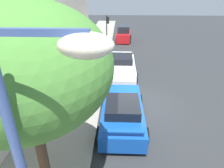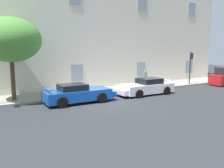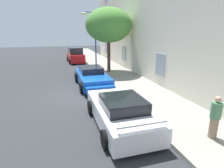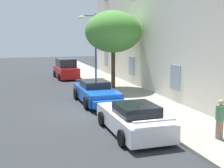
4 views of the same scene
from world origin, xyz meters
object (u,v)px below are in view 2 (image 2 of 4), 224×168
(sportscar_red_lead, at_px, (80,94))
(tree_near_kerb, at_px, (10,40))
(traffic_light, at_px, (191,62))
(sportscar_yellow_flank, at_px, (144,87))
(pedestrian_admiring, at_px, (145,78))

(sportscar_red_lead, distance_m, tree_near_kerb, 5.90)
(sportscar_red_lead, xyz_separation_m, traffic_light, (12.69, 1.51, 1.77))
(sportscar_red_lead, bearing_deg, tree_near_kerb, 149.63)
(sportscar_yellow_flank, xyz_separation_m, traffic_light, (7.03, 1.50, 1.80))
(traffic_light, bearing_deg, sportscar_red_lead, -173.22)
(sportscar_red_lead, height_order, traffic_light, traffic_light)
(sportscar_red_lead, height_order, pedestrian_admiring, pedestrian_admiring)
(sportscar_yellow_flank, bearing_deg, traffic_light, 12.04)
(sportscar_yellow_flank, distance_m, tree_near_kerb, 10.59)
(tree_near_kerb, distance_m, pedestrian_admiring, 12.35)
(tree_near_kerb, bearing_deg, traffic_light, -2.82)
(tree_near_kerb, bearing_deg, pedestrian_admiring, 2.19)
(traffic_light, relative_size, pedestrian_admiring, 2.11)
(pedestrian_admiring, bearing_deg, tree_near_kerb, -177.81)
(sportscar_red_lead, relative_size, sportscar_yellow_flank, 1.01)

